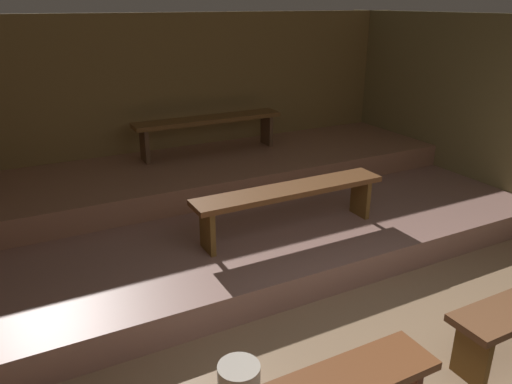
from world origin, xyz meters
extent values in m
cube|color=#917355|center=(0.00, 2.50, -0.04)|extent=(6.83, 5.79, 0.08)
cube|color=olive|center=(0.00, 5.02, 1.14)|extent=(6.83, 0.06, 2.28)
cube|color=olive|center=(3.05, 2.50, 1.14)|extent=(0.06, 5.79, 2.28)
cube|color=#946D62|center=(0.00, 3.36, 0.14)|extent=(6.03, 3.27, 0.28)
cube|color=#9D6D54|center=(0.00, 4.20, 0.42)|extent=(6.03, 1.60, 0.28)
cube|color=brown|center=(0.31, 0.46, 0.21)|extent=(0.05, 0.27, 0.41)
cube|color=brown|center=(0.13, 2.52, 0.72)|extent=(1.98, 0.33, 0.05)
cube|color=brown|center=(-0.73, 2.52, 0.49)|extent=(0.05, 0.27, 0.41)
cube|color=brown|center=(1.00, 2.52, 0.49)|extent=(0.05, 0.27, 0.41)
cube|color=brown|center=(0.14, 4.54, 1.00)|extent=(1.94, 0.33, 0.05)
cube|color=brown|center=(-0.72, 4.54, 0.76)|extent=(0.05, 0.27, 0.41)
cube|color=brown|center=(0.99, 4.54, 0.76)|extent=(0.05, 0.27, 0.41)
camera|label=1|loc=(-2.20, -1.22, 2.41)|focal=34.49mm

